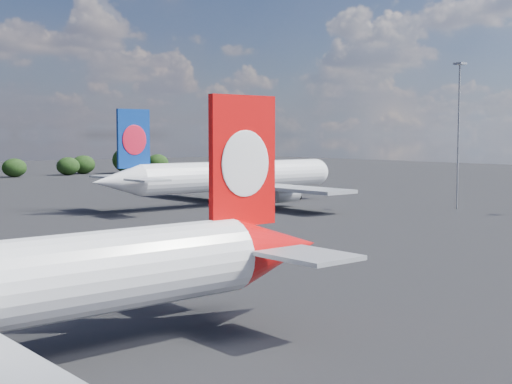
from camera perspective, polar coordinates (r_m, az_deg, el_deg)
china_southern_airliner at (r=125.21m, az=-2.24°, el=1.20°), size 50.42×47.90×16.47m
floodlight_mast_near at (r=123.75m, az=15.92°, el=5.86°), size 1.60×1.60×24.34m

